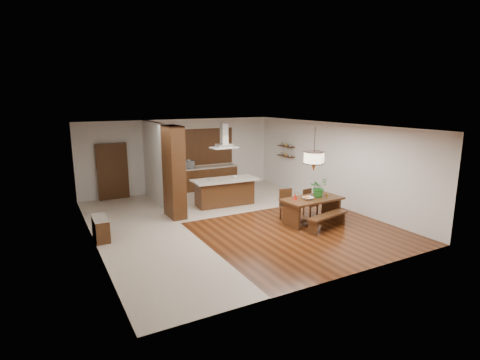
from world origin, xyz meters
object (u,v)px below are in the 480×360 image
hallway_console (101,229)px  microwave (188,164)px  dining_chair_left (288,205)px  pendant_lantern (314,149)px  range_hood (224,136)px  dining_table (312,205)px  island_cup (235,177)px  dining_bench (327,222)px  foliage_plant (319,187)px  kitchen_island (225,192)px  dining_chair_right (311,203)px  fruit_bowl (308,198)px

hallway_console → microwave: 5.74m
dining_chair_left → pendant_lantern: size_ratio=0.73×
dining_chair_left → range_hood: 3.31m
dining_table → island_cup: (-1.08, 2.94, 0.43)m
dining_table → dining_bench: size_ratio=1.24×
island_cup → dining_chair_left: bearing=-76.3°
pendant_lantern → foliage_plant: bearing=8.4°
dining_chair_left → kitchen_island: dining_chair_left is taller
dining_bench → dining_chair_right: bearing=72.5°
hallway_console → dining_table: dining_table is taller
dining_table → island_cup: 3.16m
dining_table → pendant_lantern: size_ratio=1.44×
hallway_console → dining_chair_right: (6.28, -0.97, 0.11)m
fruit_bowl → dining_table: bearing=17.0°
kitchen_island → microwave: (-0.38, 2.58, 0.62)m
dining_table → microwave: bearing=108.2°
dining_chair_left → foliage_plant: bearing=-25.5°
island_cup → pendant_lantern: bearing=-69.9°
pendant_lantern → dining_bench: bearing=-87.0°
pendant_lantern → microwave: (-1.84, 5.58, -1.14)m
pendant_lantern → island_cup: 3.37m
dining_chair_left → kitchen_island: size_ratio=0.41×
kitchen_island → island_cup: bearing=-5.5°
range_hood → island_cup: 1.52m
range_hood → microwave: range_hood is taller
microwave → kitchen_island: bearing=-58.5°
hallway_console → kitchen_island: 4.63m
fruit_bowl → dining_chair_left: bearing=114.6°
dining_table → range_hood: bearing=115.9°
dining_table → range_hood: (-1.46, 3.00, 1.90)m
range_hood → island_cup: (0.38, -0.06, -1.47)m
dining_table → dining_chair_right: dining_chair_right is taller
hallway_console → pendant_lantern: (5.85, -1.55, 1.93)m
hallway_console → kitchen_island: size_ratio=0.38×
hallway_console → foliage_plant: size_ratio=1.51×
dining_bench → dining_chair_right: 1.33m
foliage_plant → fruit_bowl: size_ratio=1.91×
island_cup → range_hood: bearing=171.0°
dining_chair_left → kitchen_island: (-0.97, 2.46, 0.01)m
fruit_bowl → range_hood: 3.70m
dining_chair_left → pendant_lantern: pendant_lantern is taller
fruit_bowl → microwave: microwave is taller
hallway_console → dining_table: (5.85, -1.55, 0.25)m
hallway_console → dining_bench: (5.89, -2.22, -0.10)m
dining_chair_right → island_cup: bearing=116.2°
dining_chair_left → fruit_bowl: size_ratio=3.14×
foliage_plant → kitchen_island: (-1.72, 2.96, -0.58)m
foliage_plant → range_hood: bearing=120.1°
pendant_lantern → fruit_bowl: 1.46m
dining_table → foliage_plant: 0.56m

